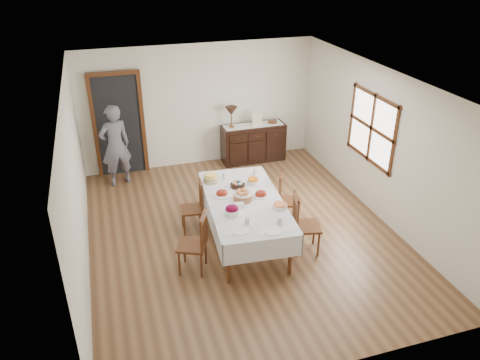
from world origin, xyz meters
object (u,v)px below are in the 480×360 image
object	(u,v)px
chair_left_near	(195,242)
table_lamp	(231,112)
dining_table	(245,205)
chair_right_far	(287,198)
sideboard	(253,143)
chair_left_far	(194,206)
person	(115,143)
chair_right_near	(304,223)

from	to	relation	value
chair_left_near	table_lamp	xyz separation A→B (m)	(1.58, 3.50, 0.70)
dining_table	chair_right_far	world-z (taller)	chair_right_far
sideboard	chair_right_far	bearing A→B (deg)	-95.97
chair_left_far	dining_table	bearing A→B (deg)	54.62
chair_left_near	table_lamp	distance (m)	3.90
person	sideboard	bearing A→B (deg)	168.50
chair_left_near	chair_left_far	distance (m)	1.11
chair_left_far	table_lamp	distance (m)	2.86
chair_left_near	person	bearing A→B (deg)	-140.28
chair_right_far	table_lamp	world-z (taller)	table_lamp
chair_left_near	person	world-z (taller)	person
chair_left_near	dining_table	bearing A→B (deg)	142.73
person	chair_right_far	bearing A→B (deg)	122.32
chair_right_far	table_lamp	distance (m)	2.73
dining_table	sideboard	size ratio (longest dim) A/B	1.70
dining_table	chair_left_near	distance (m)	1.06
table_lamp	person	bearing A→B (deg)	-173.55
chair_left_far	chair_right_near	xyz separation A→B (m)	(1.49, -1.10, 0.05)
sideboard	table_lamp	distance (m)	0.92
chair_left_far	table_lamp	xyz separation A→B (m)	(1.35, 2.41, 0.74)
chair_left_near	sideboard	world-z (taller)	chair_left_near
dining_table	table_lamp	world-z (taller)	table_lamp
dining_table	table_lamp	bearing A→B (deg)	82.38
table_lamp	dining_table	bearing A→B (deg)	-102.37
chair_left_near	chair_right_near	xyz separation A→B (m)	(1.72, -0.01, 0.01)
chair_left_far	sideboard	bearing A→B (deg)	147.56
chair_right_near	chair_left_near	bearing A→B (deg)	102.89
dining_table	chair_right_far	size ratio (longest dim) A/B	2.63
chair_left_near	chair_right_near	bearing A→B (deg)	113.98
dining_table	chair_left_near	xyz separation A→B (m)	(-0.92, -0.49, -0.20)
chair_left_far	sideboard	size ratio (longest dim) A/B	0.64
chair_left_near	sideboard	bearing A→B (deg)	173.64
dining_table	chair_left_far	bearing A→B (deg)	144.07
chair_right_near	table_lamp	size ratio (longest dim) A/B	2.18
dining_table	person	xyz separation A→B (m)	(-1.80, 2.73, 0.20)
chair_left_far	chair_right_far	world-z (taller)	chair_right_far
person	chair_left_near	bearing A→B (deg)	88.74
chair_left_far	chair_right_near	distance (m)	1.86
dining_table	chair_left_far	size ratio (longest dim) A/B	2.64
dining_table	sideboard	world-z (taller)	sideboard
chair_right_far	table_lamp	size ratio (longest dim) A/B	1.96
chair_left_far	chair_left_near	bearing A→B (deg)	-6.33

